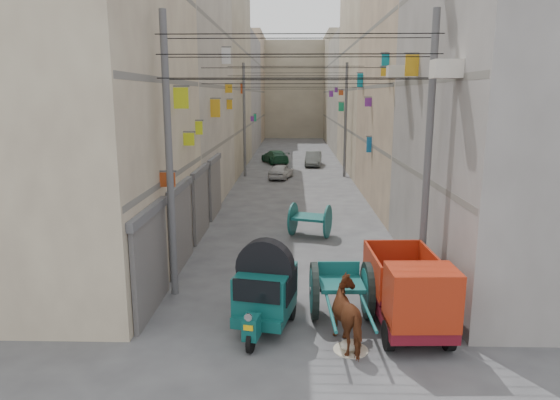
{
  "coord_description": "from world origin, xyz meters",
  "views": [
    {
      "loc": [
        -0.14,
        -7.82,
        5.75
      ],
      "look_at": [
        -0.5,
        6.5,
        2.75
      ],
      "focal_mm": 32.0,
      "sensor_mm": 36.0,
      "label": 1
    }
  ],
  "objects_px": {
    "auto_rickshaw": "(265,289)",
    "distant_car_white": "(281,171)",
    "distant_car_grey": "(313,159)",
    "mini_truck": "(411,298)",
    "distant_car_green": "(275,157)",
    "feed_sack": "(351,345)",
    "second_cart": "(310,219)",
    "horse": "(352,315)",
    "tonga_cart": "(341,290)"
  },
  "relations": [
    {
      "from": "second_cart",
      "to": "feed_sack",
      "type": "distance_m",
      "value": 9.53
    },
    {
      "from": "tonga_cart",
      "to": "distant_car_grey",
      "type": "relative_size",
      "value": 0.94
    },
    {
      "from": "distant_car_grey",
      "to": "feed_sack",
      "type": "bearing_deg",
      "value": -85.46
    },
    {
      "from": "auto_rickshaw",
      "to": "distant_car_grey",
      "type": "height_order",
      "value": "auto_rickshaw"
    },
    {
      "from": "feed_sack",
      "to": "distant_car_white",
      "type": "bearing_deg",
      "value": 95.15
    },
    {
      "from": "mini_truck",
      "to": "distant_car_green",
      "type": "distance_m",
      "value": 31.84
    },
    {
      "from": "mini_truck",
      "to": "auto_rickshaw",
      "type": "bearing_deg",
      "value": 173.77
    },
    {
      "from": "tonga_cart",
      "to": "distant_car_green",
      "type": "xyz_separation_m",
      "value": [
        -2.81,
        30.63,
        -0.21
      ]
    },
    {
      "from": "mini_truck",
      "to": "distant_car_grey",
      "type": "distance_m",
      "value": 30.09
    },
    {
      "from": "second_cart",
      "to": "distant_car_white",
      "type": "distance_m",
      "value": 14.78
    },
    {
      "from": "distant_car_white",
      "to": "distant_car_grey",
      "type": "bearing_deg",
      "value": -96.98
    },
    {
      "from": "feed_sack",
      "to": "auto_rickshaw",
      "type": "bearing_deg",
      "value": 151.58
    },
    {
      "from": "second_cart",
      "to": "horse",
      "type": "height_order",
      "value": "horse"
    },
    {
      "from": "tonga_cart",
      "to": "feed_sack",
      "type": "bearing_deg",
      "value": -89.16
    },
    {
      "from": "feed_sack",
      "to": "distant_car_green",
      "type": "bearing_deg",
      "value": 95.12
    },
    {
      "from": "mini_truck",
      "to": "tonga_cart",
      "type": "bearing_deg",
      "value": 148.92
    },
    {
      "from": "distant_car_grey",
      "to": "auto_rickshaw",
      "type": "bearing_deg",
      "value": -89.38
    },
    {
      "from": "tonga_cart",
      "to": "distant_car_white",
      "type": "relative_size",
      "value": 1.09
    },
    {
      "from": "auto_rickshaw",
      "to": "distant_car_grey",
      "type": "xyz_separation_m",
      "value": [
        2.39,
        29.8,
        -0.45
      ]
    },
    {
      "from": "auto_rickshaw",
      "to": "tonga_cart",
      "type": "bearing_deg",
      "value": 29.89
    },
    {
      "from": "horse",
      "to": "distant_car_white",
      "type": "height_order",
      "value": "horse"
    },
    {
      "from": "mini_truck",
      "to": "horse",
      "type": "distance_m",
      "value": 1.61
    },
    {
      "from": "mini_truck",
      "to": "second_cart",
      "type": "xyz_separation_m",
      "value": [
        -2.15,
        8.66,
        -0.22
      ]
    },
    {
      "from": "second_cart",
      "to": "auto_rickshaw",
      "type": "bearing_deg",
      "value": -82.31
    },
    {
      "from": "horse",
      "to": "distant_car_white",
      "type": "relative_size",
      "value": 0.58
    },
    {
      "from": "mini_truck",
      "to": "second_cart",
      "type": "distance_m",
      "value": 8.92
    },
    {
      "from": "second_cart",
      "to": "feed_sack",
      "type": "bearing_deg",
      "value": -69.05
    },
    {
      "from": "mini_truck",
      "to": "feed_sack",
      "type": "relative_size",
      "value": 7.14
    },
    {
      "from": "tonga_cart",
      "to": "feed_sack",
      "type": "xyz_separation_m",
      "value": [
        0.08,
        -1.73,
        -0.66
      ]
    },
    {
      "from": "auto_rickshaw",
      "to": "distant_car_white",
      "type": "distance_m",
      "value": 23.1
    },
    {
      "from": "auto_rickshaw",
      "to": "tonga_cart",
      "type": "distance_m",
      "value": 2.06
    },
    {
      "from": "tonga_cart",
      "to": "second_cart",
      "type": "relative_size",
      "value": 1.77
    },
    {
      "from": "mini_truck",
      "to": "distant_car_green",
      "type": "xyz_separation_m",
      "value": [
        -4.42,
        31.53,
        -0.38
      ]
    },
    {
      "from": "distant_car_grey",
      "to": "distant_car_green",
      "type": "xyz_separation_m",
      "value": [
        -3.26,
        1.46,
        -0.02
      ]
    },
    {
      "from": "feed_sack",
      "to": "distant_car_green",
      "type": "height_order",
      "value": "distant_car_green"
    },
    {
      "from": "mini_truck",
      "to": "distant_car_green",
      "type": "bearing_deg",
      "value": 96.05
    },
    {
      "from": "distant_car_white",
      "to": "distant_car_green",
      "type": "height_order",
      "value": "distant_car_green"
    },
    {
      "from": "auto_rickshaw",
      "to": "horse",
      "type": "bearing_deg",
      "value": -10.6
    },
    {
      "from": "second_cart",
      "to": "tonga_cart",
      "type": "bearing_deg",
      "value": -68.83
    },
    {
      "from": "distant_car_white",
      "to": "feed_sack",
      "type": "bearing_deg",
      "value": 108.94
    },
    {
      "from": "feed_sack",
      "to": "distant_car_grey",
      "type": "height_order",
      "value": "distant_car_grey"
    },
    {
      "from": "tonga_cart",
      "to": "horse",
      "type": "distance_m",
      "value": 1.49
    },
    {
      "from": "feed_sack",
      "to": "distant_car_grey",
      "type": "relative_size",
      "value": 0.14
    },
    {
      "from": "second_cart",
      "to": "distant_car_green",
      "type": "xyz_separation_m",
      "value": [
        -2.27,
        22.87,
        -0.17
      ]
    },
    {
      "from": "mini_truck",
      "to": "horse",
      "type": "height_order",
      "value": "mini_truck"
    },
    {
      "from": "auto_rickshaw",
      "to": "distant_car_green",
      "type": "xyz_separation_m",
      "value": [
        -0.87,
        31.26,
        -0.47
      ]
    },
    {
      "from": "auto_rickshaw",
      "to": "distant_car_green",
      "type": "relative_size",
      "value": 0.66
    },
    {
      "from": "auto_rickshaw",
      "to": "distant_car_white",
      "type": "height_order",
      "value": "auto_rickshaw"
    },
    {
      "from": "auto_rickshaw",
      "to": "mini_truck",
      "type": "xyz_separation_m",
      "value": [
        3.55,
        -0.27,
        -0.08
      ]
    },
    {
      "from": "mini_truck",
      "to": "distant_car_grey",
      "type": "height_order",
      "value": "mini_truck"
    }
  ]
}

